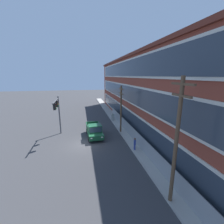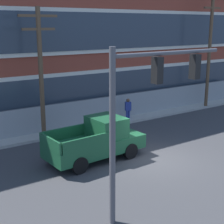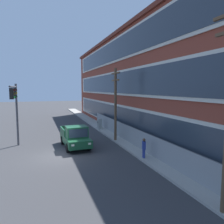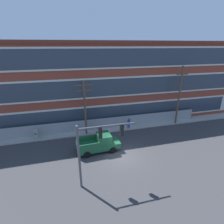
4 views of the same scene
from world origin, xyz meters
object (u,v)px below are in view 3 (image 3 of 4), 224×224
electrical_cabinet (100,124)px  pedestrian_near_cabinet (144,147)px  pickup_truck_dark_green (75,137)px  traffic_signal_mast (15,103)px  utility_pole_near_corner (115,102)px

electrical_cabinet → pedestrian_near_cabinet: bearing=0.1°
electrical_cabinet → pedestrian_near_cabinet: pedestrian_near_cabinet is taller
pickup_truck_dark_green → electrical_cabinet: pickup_truck_dark_green is taller
traffic_signal_mast → utility_pole_near_corner: (0.25, 9.45, -0.02)m
pickup_truck_dark_green → pedestrian_near_cabinet: (5.25, 4.43, 0.00)m
electrical_cabinet → pedestrian_near_cabinet: 12.73m
traffic_signal_mast → pickup_truck_dark_green: size_ratio=1.16×
electrical_cabinet → pedestrian_near_cabinet: (12.73, 0.02, 0.22)m
utility_pole_near_corner → electrical_cabinet: 7.34m
traffic_signal_mast → pickup_truck_dark_green: 6.17m
traffic_signal_mast → pedestrian_near_cabinet: traffic_signal_mast is taller
traffic_signal_mast → pickup_truck_dark_green: bearing=76.4°
utility_pole_near_corner → pedestrian_near_cabinet: bearing=1.0°
pickup_truck_dark_green → utility_pole_near_corner: bearing=102.8°
pickup_truck_dark_green → pedestrian_near_cabinet: bearing=40.2°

